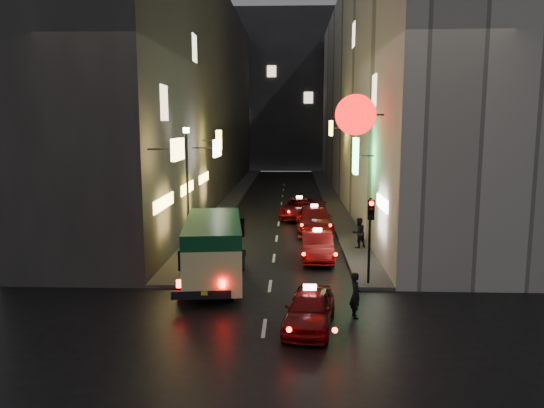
# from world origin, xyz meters

# --- Properties ---
(ground) EXTENTS (120.00, 120.00, 0.00)m
(ground) POSITION_xyz_m (0.00, 0.00, 0.00)
(ground) COLOR black
(ground) RESTS_ON ground
(building_left) EXTENTS (7.56, 52.00, 18.00)m
(building_left) POSITION_xyz_m (-8.00, 33.99, 9.00)
(building_left) COLOR #3C3936
(building_left) RESTS_ON ground
(building_right) EXTENTS (8.20, 52.00, 18.00)m
(building_right) POSITION_xyz_m (8.00, 33.99, 9.00)
(building_right) COLOR beige
(building_right) RESTS_ON ground
(building_far) EXTENTS (30.00, 10.00, 22.00)m
(building_far) POSITION_xyz_m (0.00, 66.00, 11.00)
(building_far) COLOR #36353B
(building_far) RESTS_ON ground
(sidewalk_left) EXTENTS (1.50, 52.00, 0.15)m
(sidewalk_left) POSITION_xyz_m (-4.25, 34.00, 0.07)
(sidewalk_left) COLOR #43413E
(sidewalk_left) RESTS_ON ground
(sidewalk_right) EXTENTS (1.50, 52.00, 0.15)m
(sidewalk_right) POSITION_xyz_m (4.25, 34.00, 0.07)
(sidewalk_right) COLOR #43413E
(sidewalk_right) RESTS_ON ground
(minibus) EXTENTS (2.94, 6.48, 2.69)m
(minibus) POSITION_xyz_m (-2.33, 8.74, 1.70)
(minibus) COLOR #EBE993
(minibus) RESTS_ON ground
(taxi_near) EXTENTS (2.56, 4.85, 1.64)m
(taxi_near) POSITION_xyz_m (1.47, 4.14, 0.74)
(taxi_near) COLOR maroon
(taxi_near) RESTS_ON ground
(taxi_second) EXTENTS (2.06, 5.04, 1.77)m
(taxi_second) POSITION_xyz_m (2.12, 12.90, 0.80)
(taxi_second) COLOR maroon
(taxi_second) RESTS_ON ground
(taxi_third) EXTENTS (2.38, 5.70, 1.98)m
(taxi_third) POSITION_xyz_m (2.23, 19.44, 0.90)
(taxi_third) COLOR maroon
(taxi_third) RESTS_ON ground
(taxi_far) EXTENTS (2.87, 5.38, 1.80)m
(taxi_far) POSITION_xyz_m (1.38, 24.24, 0.82)
(taxi_far) COLOR maroon
(taxi_far) RESTS_ON ground
(pedestrian_crossing) EXTENTS (0.46, 0.64, 1.80)m
(pedestrian_crossing) POSITION_xyz_m (3.06, 5.09, 0.90)
(pedestrian_crossing) COLOR black
(pedestrian_crossing) RESTS_ON ground
(pedestrian_sidewalk) EXTENTS (0.79, 0.71, 1.79)m
(pedestrian_sidewalk) POSITION_xyz_m (4.36, 14.81, 1.04)
(pedestrian_sidewalk) COLOR black
(pedestrian_sidewalk) RESTS_ON sidewalk_right
(traffic_light) EXTENTS (0.26, 0.43, 3.50)m
(traffic_light) POSITION_xyz_m (4.00, 8.47, 2.69)
(traffic_light) COLOR black
(traffic_light) RESTS_ON sidewalk_right
(lamp_post) EXTENTS (0.28, 0.28, 6.22)m
(lamp_post) POSITION_xyz_m (-4.20, 13.00, 3.72)
(lamp_post) COLOR black
(lamp_post) RESTS_ON sidewalk_left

